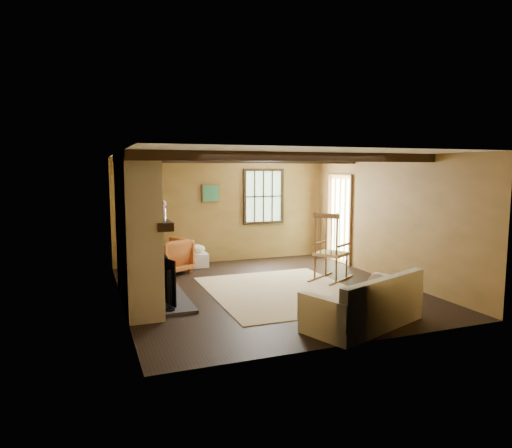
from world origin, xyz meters
name	(u,v)px	position (x,y,z in m)	size (l,w,h in m)	color
ground	(267,290)	(0.00, 0.00, 0.00)	(5.50, 5.50, 0.00)	black
room_envelope	(274,197)	(0.22, 0.26, 1.63)	(5.02, 5.52, 2.44)	olive
fireplace	(138,235)	(-2.23, 0.00, 1.10)	(1.02, 2.30, 2.40)	#A34F3F
rug	(282,291)	(0.20, -0.20, 0.00)	(2.50, 3.00, 0.01)	#D0BB8B
rocking_chair	(330,252)	(1.40, 0.24, 0.56)	(1.08, 0.95, 1.34)	tan
sofa	(366,308)	(0.56, -2.24, 0.26)	(1.96, 1.38, 0.73)	silver
firewood_pile	(137,264)	(-2.00, 2.53, 0.13)	(0.71, 0.13, 0.26)	brown
laundry_basket	(196,260)	(-0.75, 2.34, 0.15)	(0.50, 0.38, 0.30)	white
basket_pillow	(196,249)	(-0.75, 2.34, 0.40)	(0.40, 0.32, 0.20)	silver
armchair	(168,256)	(-1.42, 1.95, 0.36)	(0.76, 0.78, 0.71)	#BF6026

